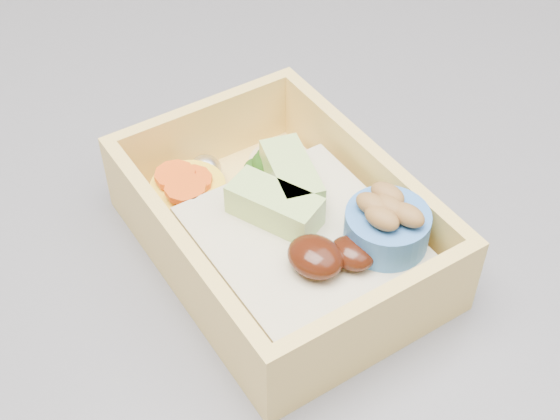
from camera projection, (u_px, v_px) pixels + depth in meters
The scene contains 1 object.
bento_box at pixel (288, 230), 0.44m from camera, with size 0.22×0.18×0.07m.
Camera 1 is at (0.08, -0.30, 1.26)m, focal length 50.00 mm.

